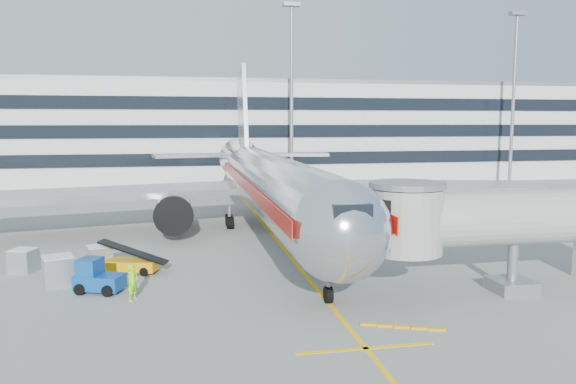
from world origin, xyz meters
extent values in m
plane|color=gray|center=(0.00, 0.00, 0.00)|extent=(180.00, 180.00, 0.00)
cube|color=yellow|center=(0.00, 10.00, 0.01)|extent=(0.25, 70.00, 0.01)
cube|color=yellow|center=(0.00, -14.00, 0.01)|extent=(6.00, 0.25, 0.01)
cylinder|color=silver|center=(0.00, 8.00, 4.20)|extent=(5.00, 36.00, 5.00)
sphere|color=silver|center=(0.00, -10.00, 4.20)|extent=(5.00, 5.00, 5.00)
cone|color=silver|center=(0.00, 31.00, 4.80)|extent=(5.00, 10.00, 5.00)
cube|color=black|center=(0.00, -11.50, 5.33)|extent=(1.80, 1.20, 0.90)
cube|color=#B7B7BC|center=(13.00, 13.50, 3.40)|extent=(24.95, 12.07, 0.50)
cube|color=#B7B7BC|center=(-13.00, 13.50, 3.40)|extent=(24.95, 12.07, 0.50)
cylinder|color=#99999E|center=(8.00, 10.00, 2.20)|extent=(3.00, 4.20, 3.00)
cylinder|color=#99999E|center=(-8.00, 10.00, 2.20)|extent=(3.00, 4.20, 3.00)
cylinder|color=black|center=(8.00, 8.00, 2.20)|extent=(3.10, 0.50, 3.10)
cylinder|color=black|center=(-8.00, 8.00, 2.20)|extent=(3.10, 0.50, 3.10)
cube|color=#B7B7BC|center=(0.00, 31.50, 9.20)|extent=(0.45, 9.39, 13.72)
cube|color=#B7B7BC|center=(5.50, 32.00, 5.40)|extent=(10.41, 4.94, 0.35)
cube|color=#B7B7BC|center=(-5.50, 32.00, 5.40)|extent=(10.41, 4.94, 0.35)
cylinder|color=gray|center=(0.00, -8.00, 0.90)|extent=(0.24, 0.24, 1.80)
cylinder|color=black|center=(0.00, -8.00, 0.45)|extent=(0.35, 0.90, 0.90)
cylinder|color=gray|center=(3.20, 14.00, 1.00)|extent=(0.30, 0.30, 2.00)
cylinder|color=gray|center=(-3.20, 14.00, 1.00)|extent=(0.30, 0.30, 2.00)
cube|color=red|center=(2.52, 8.00, 4.50)|extent=(0.06, 38.00, 0.90)
cube|color=red|center=(-2.52, 8.00, 4.50)|extent=(0.06, 38.00, 0.90)
cylinder|color=#A8A8A3|center=(10.50, -8.00, 4.20)|extent=(13.00, 3.00, 3.00)
cylinder|color=#A8A8A3|center=(4.20, -8.00, 4.20)|extent=(3.80, 3.80, 3.40)
cylinder|color=gray|center=(4.20, -8.00, 6.10)|extent=(4.00, 4.00, 0.30)
cube|color=black|center=(2.90, -8.00, 4.20)|extent=(1.40, 2.60, 2.60)
cylinder|color=gray|center=(10.50, -8.00, 1.60)|extent=(0.56, 0.56, 3.20)
cube|color=gray|center=(10.50, -8.00, 0.35)|extent=(2.20, 2.20, 0.70)
cylinder|color=black|center=(9.60, -8.00, 0.35)|extent=(0.35, 0.70, 0.70)
cylinder|color=black|center=(11.40, -8.00, 0.35)|extent=(0.35, 0.70, 0.70)
cube|color=silver|center=(0.00, 58.00, 7.50)|extent=(150.00, 24.00, 15.00)
cube|color=black|center=(0.00, 45.90, 4.00)|extent=(150.00, 0.30, 1.80)
cube|color=black|center=(0.00, 45.90, 8.00)|extent=(150.00, 0.30, 1.80)
cube|color=black|center=(0.00, 45.90, 12.00)|extent=(150.00, 0.30, 1.80)
cube|color=gray|center=(0.00, 58.00, 15.30)|extent=(150.00, 24.00, 0.60)
cylinder|color=gray|center=(8.00, 42.00, 12.50)|extent=(0.50, 0.50, 25.00)
cube|color=gray|center=(8.00, 42.00, 25.20)|extent=(2.40, 1.20, 0.50)
cylinder|color=gray|center=(42.00, 42.00, 12.50)|extent=(0.50, 0.50, 25.00)
cube|color=gray|center=(42.00, 42.00, 25.20)|extent=(2.40, 1.20, 0.50)
cube|color=#DE9A09|center=(-10.93, 0.18, 0.51)|extent=(4.31, 2.62, 0.64)
cube|color=black|center=(-10.93, 0.18, 1.34)|extent=(4.36, 2.24, 1.41)
cylinder|color=black|center=(-12.15, 1.24, 0.28)|extent=(0.60, 0.41, 0.55)
cylinder|color=black|center=(-12.53, 0.01, 0.28)|extent=(0.60, 0.41, 0.55)
cylinder|color=black|center=(-9.33, 0.36, 0.28)|extent=(0.60, 0.41, 0.55)
cylinder|color=black|center=(-9.72, -0.87, 0.28)|extent=(0.60, 0.41, 0.55)
cube|color=navy|center=(-11.94, -3.76, 0.59)|extent=(2.87, 2.24, 0.81)
cube|color=navy|center=(-12.44, -3.57, 1.40)|extent=(1.49, 1.65, 0.99)
cube|color=black|center=(-12.44, -3.57, 1.71)|extent=(1.34, 1.45, 0.09)
cylinder|color=black|center=(-12.46, -2.84, 0.32)|extent=(0.69, 0.47, 0.63)
cylinder|color=black|center=(-12.93, -4.11, 0.32)|extent=(0.69, 0.47, 0.63)
cylinder|color=black|center=(-10.94, -3.41, 0.32)|extent=(0.69, 0.47, 0.63)
cylinder|color=black|center=(-11.41, -4.67, 0.32)|extent=(0.69, 0.47, 0.63)
cube|color=#A5A8AC|center=(-12.60, 1.29, 0.74)|extent=(1.79, 1.79, 1.48)
cube|color=white|center=(-12.60, 1.29, 1.50)|extent=(1.79, 1.79, 0.06)
cube|color=#A5A8AC|center=(-17.19, 1.49, 0.71)|extent=(1.76, 1.76, 1.43)
cube|color=white|center=(-17.19, 1.49, 1.45)|extent=(1.76, 1.76, 0.05)
cube|color=#A5A8AC|center=(-14.45, -1.97, 0.84)|extent=(2.05, 2.05, 1.67)
cube|color=white|center=(-14.45, -1.97, 1.70)|extent=(2.05, 2.05, 0.06)
imported|color=#8AF219|center=(-10.01, -5.63, 0.98)|extent=(0.81, 0.85, 1.96)
camera|label=1|loc=(-7.41, -35.32, 9.39)|focal=35.00mm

